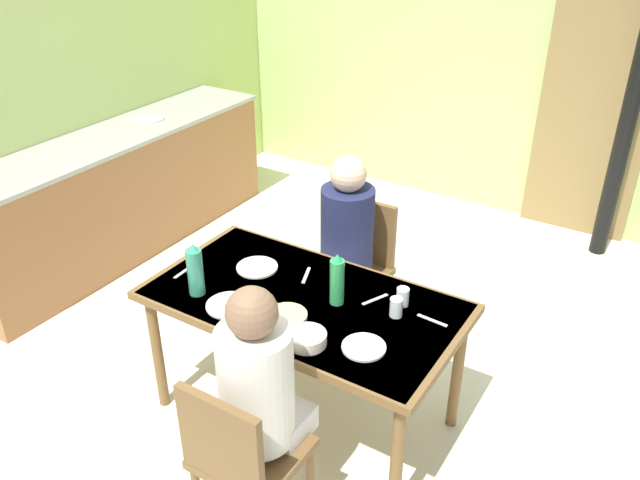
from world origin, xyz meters
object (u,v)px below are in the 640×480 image
dining_table (304,311)px  kitchen_counter (121,192)px  chair_near_diner (241,456)px  water_bottle_green_far (337,280)px  person_far_diner (346,231)px  water_bottle_green_near (195,270)px  chair_far_diner (356,264)px  serving_bowl_center (307,339)px  person_near_diner (258,382)px

dining_table → kitchen_counter: bearing=159.7°
chair_near_diner → water_bottle_green_far: bearing=93.4°
person_far_diner → water_bottle_green_near: (-0.33, -0.86, 0.09)m
dining_table → chair_near_diner: 0.81m
water_bottle_green_far → water_bottle_green_near: bearing=-154.7°
chair_far_diner → serving_bowl_center: bearing=107.7°
dining_table → person_far_diner: person_far_diner is taller
kitchen_counter → chair_far_diner: (2.04, -0.04, 0.05)m
chair_near_diner → person_near_diner: (-0.00, 0.14, 0.28)m
dining_table → chair_far_diner: size_ratio=1.75×
person_near_diner → water_bottle_green_near: size_ratio=2.80×
person_near_diner → person_far_diner: bearing=104.8°
water_bottle_green_far → serving_bowl_center: (0.05, -0.34, -0.10)m
dining_table → chair_far_diner: bearing=99.6°
chair_near_diner → serving_bowl_center: size_ratio=5.12×
water_bottle_green_near → serving_bowl_center: (0.67, -0.05, -0.10)m
dining_table → chair_far_diner: chair_far_diner is taller
chair_near_diner → chair_far_diner: (-0.33, 1.53, 0.00)m
person_near_diner → dining_table: bearing=107.8°
water_bottle_green_far → serving_bowl_center: bearing=-81.3°
chair_near_diner → water_bottle_green_near: (-0.66, 0.53, 0.37)m
chair_far_diner → person_near_diner: bearing=103.4°
water_bottle_green_near → person_near_diner: bearing=-30.7°
chair_far_diner → person_near_diner: (0.33, -1.39, 0.28)m
person_near_diner → person_far_diner: same height
chair_far_diner → person_near_diner: size_ratio=1.13×
dining_table → serving_bowl_center: serving_bowl_center is taller
dining_table → water_bottle_green_far: water_bottle_green_far is taller
dining_table → serving_bowl_center: 0.36m
person_near_diner → serving_bowl_center: person_near_diner is taller
chair_near_diner → person_near_diner: bearing=90.0°
dining_table → water_bottle_green_far: 0.26m
dining_table → water_bottle_green_near: (-0.46, -0.23, 0.20)m
serving_bowl_center → chair_far_diner: bearing=107.7°
kitchen_counter → serving_bowl_center: (2.37, -1.08, 0.31)m
water_bottle_green_far → serving_bowl_center: size_ratio=1.56×
chair_far_diner → person_near_diner: 1.46m
serving_bowl_center → water_bottle_green_near: bearing=176.0°
person_near_diner → water_bottle_green_near: person_near_diner is taller
person_near_diner → water_bottle_green_near: (-0.66, 0.39, 0.09)m
dining_table → person_near_diner: 0.67m
chair_near_diner → person_far_diner: 1.46m
water_bottle_green_near → serving_bowl_center: water_bottle_green_near is taller
water_bottle_green_near → water_bottle_green_far: size_ratio=1.03×
chair_far_diner → serving_bowl_center: chair_far_diner is taller
chair_near_diner → chair_far_diner: size_ratio=1.00×
person_far_diner → chair_near_diner: bearing=103.4°
kitchen_counter → water_bottle_green_far: size_ratio=9.83×
chair_near_diner → chair_far_diner: 1.56m
kitchen_counter → person_far_diner: size_ratio=3.39×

